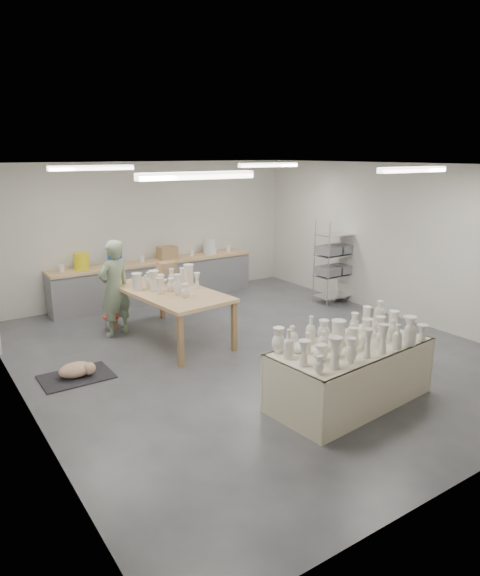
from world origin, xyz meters
TOP-DOWN VIEW (x-y plane):
  - room at (-0.11, 0.08)m, footprint 8.00×8.02m
  - back_counter at (-0.01, 3.68)m, footprint 4.60×0.60m
  - wire_shelf at (3.20, 1.40)m, footprint 0.88×0.48m
  - drying_table at (0.06, -2.13)m, footprint 2.29×1.24m
  - work_table at (-0.80, 1.39)m, footprint 1.43×2.49m
  - rug at (-2.71, 0.61)m, footprint 1.00×0.70m
  - cat at (-2.69, 0.59)m, footprint 0.59×0.51m
  - potter at (-1.54, 2.03)m, footprint 0.72×0.57m
  - red_stool at (-1.54, 2.30)m, footprint 0.35×0.35m

SIDE VIEW (x-z plane):
  - rug at x=-2.71m, z-range 0.00..0.02m
  - cat at x=-2.69m, z-range 0.02..0.23m
  - red_stool at x=-1.54m, z-range 0.11..0.39m
  - drying_table at x=0.06m, z-range -0.13..1.02m
  - back_counter at x=-0.01m, z-range -0.13..1.11m
  - potter at x=-1.54m, z-range 0.00..1.73m
  - work_table at x=-0.80m, z-range 0.26..1.53m
  - wire_shelf at x=3.20m, z-range 0.02..1.82m
  - room at x=-0.11m, z-range 0.56..3.56m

